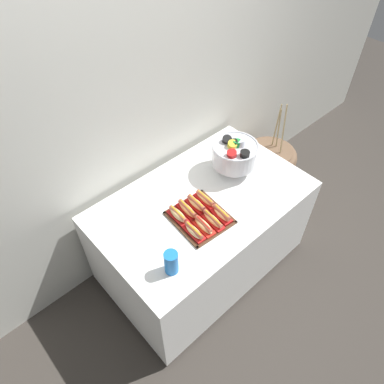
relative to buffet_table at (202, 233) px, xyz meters
The scene contains 16 objects.
ground_plane 0.41m from the buffet_table, ahead, with size 10.00×10.00×0.00m, color #38332D.
back_wall 1.05m from the buffet_table, 90.00° to the left, with size 6.00×0.10×2.60m, color beige.
buffet_table is the anchor object (origin of this frame).
floor_vase 1.05m from the buffet_table, 10.34° to the left, with size 0.56×0.56×0.97m.
serving_tray 0.41m from the buffet_table, 140.26° to the right, with size 0.36×0.38×0.01m.
hot_dog_0 0.50m from the buffet_table, 143.84° to the right, with size 0.07×0.16×0.06m.
hot_dog_1 0.47m from the buffet_table, 132.56° to the right, with size 0.08×0.18×0.06m.
hot_dog_2 0.45m from the buffet_table, 116.33° to the right, with size 0.07×0.18×0.06m.
hot_dog_3 0.45m from the buffet_table, 95.46° to the right, with size 0.08×0.16×0.06m.
hot_dog_4 0.47m from the buffet_table, behind, with size 0.07×0.17×0.06m.
hot_dog_5 0.43m from the buffet_table, behind, with size 0.08×0.19×0.06m.
hot_dog_6 0.41m from the buffet_table, 163.45° to the right, with size 0.07×0.17×0.07m.
hot_dog_7 0.40m from the buffet_table, 101.98° to the right, with size 0.06×0.18×0.06m.
punch_bowl 0.65m from the buffet_table, ahead, with size 0.33×0.33×0.28m.
cup_stack 0.73m from the buffet_table, 151.52° to the right, with size 0.08×0.08×0.16m.
donut 0.77m from the buffet_table, 26.69° to the left, with size 0.13×0.13×0.03m.
Camera 1 is at (-1.15, -1.16, 2.59)m, focal length 33.80 mm.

